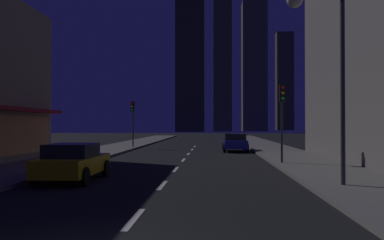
% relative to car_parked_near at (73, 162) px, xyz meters
% --- Properties ---
extents(ground_plane, '(78.00, 136.00, 0.10)m').
position_rel_car_parked_near_xyz_m(ground_plane, '(3.60, 22.59, -0.79)').
color(ground_plane, black).
extents(sidewalk_right, '(4.00, 76.00, 0.15)m').
position_rel_car_parked_near_xyz_m(sidewalk_right, '(10.60, 22.59, -0.67)').
color(sidewalk_right, '#605E59').
rests_on(sidewalk_right, ground).
extents(sidewalk_left, '(4.00, 76.00, 0.15)m').
position_rel_car_parked_near_xyz_m(sidewalk_left, '(-3.40, 22.59, -0.67)').
color(sidewalk_left, '#605E59').
rests_on(sidewalk_left, ground).
extents(lane_marking_center, '(0.16, 38.60, 0.01)m').
position_rel_car_parked_near_xyz_m(lane_marking_center, '(3.60, 6.79, -0.73)').
color(lane_marking_center, silver).
rests_on(lane_marking_center, ground).
extents(skyscraper_distant_tall, '(8.73, 5.91, 63.32)m').
position_rel_car_parked_near_xyz_m(skyscraper_distant_tall, '(-1.55, 108.77, 30.92)').
color(skyscraper_distant_tall, '#3D3A2D').
rests_on(skyscraper_distant_tall, ground).
extents(skyscraper_distant_mid, '(5.90, 7.33, 57.94)m').
position_rel_car_parked_near_xyz_m(skyscraper_distant_mid, '(8.53, 117.19, 28.23)').
color(skyscraper_distant_mid, brown).
rests_on(skyscraper_distant_mid, ground).
extents(skyscraper_distant_short, '(8.17, 7.38, 43.52)m').
position_rel_car_parked_near_xyz_m(skyscraper_distant_short, '(19.39, 122.48, 21.02)').
color(skyscraper_distant_short, '#625D49').
rests_on(skyscraper_distant_short, ground).
extents(skyscraper_distant_slender, '(6.63, 5.46, 38.77)m').
position_rel_car_parked_near_xyz_m(skyscraper_distant_slender, '(33.92, 147.72, 18.64)').
color(skyscraper_distant_slender, '#454133').
rests_on(skyscraper_distant_slender, ground).
extents(car_parked_near, '(1.98, 4.24, 1.45)m').
position_rel_car_parked_near_xyz_m(car_parked_near, '(0.00, 0.00, 0.00)').
color(car_parked_near, gold).
rests_on(car_parked_near, ground).
extents(car_parked_far, '(1.98, 4.24, 1.45)m').
position_rel_car_parked_near_xyz_m(car_parked_far, '(7.20, 17.57, 0.00)').
color(car_parked_far, navy).
rests_on(car_parked_far, ground).
extents(fire_hydrant_far_left, '(0.42, 0.30, 0.65)m').
position_rel_car_parked_near_xyz_m(fire_hydrant_far_left, '(-2.30, 7.80, -0.29)').
color(fire_hydrant_far_left, '#B2B2B2').
rests_on(fire_hydrant_far_left, sidewalk_left).
extents(traffic_light_near_right, '(0.32, 0.48, 4.20)m').
position_rel_car_parked_near_xyz_m(traffic_light_near_right, '(9.10, 6.39, 2.45)').
color(traffic_light_near_right, '#2D2D2D').
rests_on(traffic_light_near_right, sidewalk_right).
extents(traffic_light_far_left, '(0.32, 0.48, 4.20)m').
position_rel_car_parked_near_xyz_m(traffic_light_far_left, '(-1.90, 21.30, 2.45)').
color(traffic_light_far_left, '#2D2D2D').
rests_on(traffic_light_far_left, sidewalk_left).
extents(street_lamp_right, '(1.96, 0.56, 6.58)m').
position_rel_car_parked_near_xyz_m(street_lamp_right, '(8.98, -1.51, 4.33)').
color(street_lamp_right, '#38383D').
rests_on(street_lamp_right, sidewalk_right).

